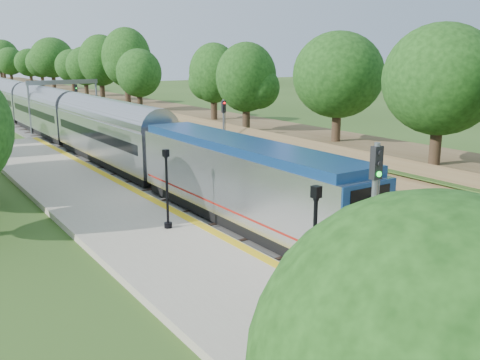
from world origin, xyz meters
TOP-DOWN VIEW (x-y plane):
  - ground at (0.00, 0.00)m, footprint 320.00×320.00m
  - trackbed at (2.00, 60.00)m, footprint 9.50×170.00m
  - platform at (-5.20, 16.00)m, footprint 6.40×68.00m
  - yellow_stripe at (-2.35, 16.00)m, footprint 0.55×68.00m
  - embankment at (10.35, 60.00)m, footprint 10.64×170.00m
  - signal_gantry at (2.47, 54.99)m, footprint 8.40×0.38m
  - train at (0.00, 53.78)m, footprint 3.05×101.43m
  - lamppost_mid at (-3.82, 3.00)m, footprint 0.45×0.45m
  - lamppost_far at (-3.99, 14.17)m, footprint 0.41×0.41m
  - signal_platform at (-2.90, 1.26)m, footprint 0.36×0.29m
  - signal_farside at (6.20, 24.92)m, footprint 0.31×0.25m

SIDE VIEW (x-z plane):
  - ground at x=0.00m, z-range 0.00..0.00m
  - trackbed at x=2.00m, z-range -0.07..0.21m
  - platform at x=-5.20m, z-range 0.00..0.38m
  - yellow_stripe at x=-2.35m, z-range 0.38..0.39m
  - embankment at x=10.35m, z-range -3.89..7.80m
  - lamppost_far at x=-3.99m, z-range 0.16..4.33m
  - train at x=0.00m, z-range 0.06..4.54m
  - lamppost_mid at x=-3.82m, z-range 0.14..4.69m
  - signal_farside at x=6.20m, z-range 0.76..6.48m
  - signal_platform at x=-2.90m, z-range 1.09..7.27m
  - signal_gantry at x=2.47m, z-range 1.72..7.92m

